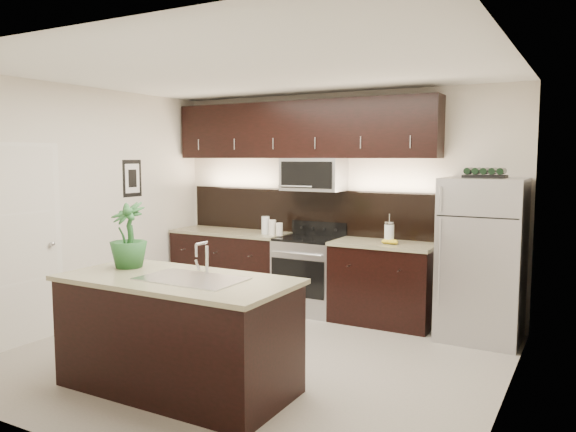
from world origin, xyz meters
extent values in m
plane|color=gray|center=(0.00, 0.00, 0.00)|extent=(4.50, 4.50, 0.00)
cube|color=beige|center=(0.00, 2.00, 1.35)|extent=(4.50, 0.02, 2.70)
cube|color=beige|center=(0.00, -2.00, 1.35)|extent=(4.50, 0.02, 2.70)
cube|color=beige|center=(-2.25, 0.00, 1.35)|extent=(0.02, 4.00, 2.70)
cube|color=beige|center=(2.25, 0.00, 1.35)|extent=(0.02, 4.00, 2.70)
cube|color=white|center=(0.00, 0.00, 2.70)|extent=(4.50, 4.00, 0.02)
cube|color=silver|center=(-2.23, -0.80, 1.01)|extent=(0.04, 0.80, 2.02)
sphere|color=silver|center=(-2.20, -0.48, 1.00)|extent=(0.06, 0.06, 0.06)
cube|color=black|center=(-2.24, 0.75, 1.65)|extent=(0.01, 0.32, 0.46)
cube|color=white|center=(-2.23, 0.75, 1.65)|extent=(0.00, 0.24, 0.36)
cube|color=black|center=(-1.42, 1.69, 0.45)|extent=(1.57, 0.62, 0.90)
cube|color=black|center=(0.71, 1.69, 0.45)|extent=(1.16, 0.62, 0.90)
cube|color=#B2B2B7|center=(-0.25, 1.69, 0.45)|extent=(0.76, 0.62, 0.90)
cube|color=black|center=(-0.25, 1.69, 0.92)|extent=(0.76, 0.60, 0.03)
cube|color=#C2BC91|center=(-1.42, 1.69, 0.92)|extent=(1.59, 0.65, 0.04)
cube|color=#C2BC91|center=(0.71, 1.69, 0.92)|extent=(1.18, 0.65, 0.04)
cube|color=black|center=(-0.46, 1.99, 1.22)|extent=(3.49, 0.02, 0.56)
cube|color=#B2B2B7|center=(-0.25, 1.80, 1.70)|extent=(0.76, 0.40, 0.40)
cube|color=black|center=(-0.46, 1.83, 2.25)|extent=(3.49, 0.33, 0.70)
cube|color=black|center=(-0.14, -0.92, 0.45)|extent=(1.90, 0.90, 0.90)
cube|color=#C2BC91|center=(-0.14, -0.92, 0.92)|extent=(1.96, 0.96, 0.04)
cube|color=silver|center=(0.01, -0.92, 0.95)|extent=(0.84, 0.50, 0.01)
cylinder|color=silver|center=(0.01, -0.71, 1.06)|extent=(0.03, 0.03, 0.24)
cylinder|color=silver|center=(0.01, -0.78, 1.21)|extent=(0.02, 0.14, 0.02)
cylinder|color=silver|center=(0.01, -0.85, 1.16)|extent=(0.02, 0.02, 0.10)
cube|color=#B2B2B7|center=(1.80, 1.63, 0.85)|extent=(0.82, 0.74, 1.70)
cube|color=black|center=(1.80, 1.63, 1.72)|extent=(0.42, 0.26, 0.03)
cylinder|color=black|center=(1.64, 1.63, 1.77)|extent=(0.07, 0.24, 0.07)
cylinder|color=black|center=(1.72, 1.63, 1.77)|extent=(0.07, 0.24, 0.07)
cylinder|color=black|center=(1.80, 1.63, 1.77)|extent=(0.07, 0.24, 0.07)
cylinder|color=black|center=(1.88, 1.63, 1.77)|extent=(0.07, 0.24, 0.07)
cylinder|color=black|center=(1.96, 1.63, 1.77)|extent=(0.07, 0.24, 0.07)
imported|color=#235727|center=(-0.78, -0.81, 1.23)|extent=(0.33, 0.33, 0.58)
cylinder|color=silver|center=(-0.85, 1.64, 1.05)|extent=(0.10, 0.10, 0.23)
cylinder|color=silver|center=(-0.73, 1.61, 1.03)|extent=(0.09, 0.09, 0.19)
cylinder|color=silver|center=(-0.61, 1.58, 1.02)|extent=(0.08, 0.08, 0.16)
cylinder|color=silver|center=(0.78, 1.64, 1.05)|extent=(0.11, 0.11, 0.22)
cylinder|color=silver|center=(0.78, 1.64, 1.17)|extent=(0.11, 0.11, 0.02)
cylinder|color=silver|center=(0.78, 1.64, 1.22)|extent=(0.01, 0.01, 0.09)
ellipsoid|color=gold|center=(0.76, 1.61, 0.97)|extent=(0.19, 0.15, 0.06)
camera|label=1|loc=(2.82, -4.40, 1.91)|focal=35.00mm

